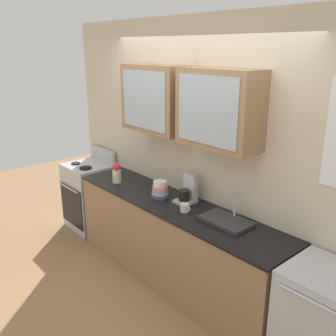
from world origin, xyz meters
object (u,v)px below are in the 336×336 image
at_px(vase, 117,173).
at_px(cup_near_sink, 185,208).
at_px(bowl_stack, 160,190).
at_px(dishwasher, 326,329).
at_px(stove_range, 89,195).
at_px(sink_faucet, 226,220).
at_px(coffee_maker, 188,192).

distance_m(vase, cup_near_sink, 1.11).
relative_size(bowl_stack, dishwasher, 0.21).
xyz_separation_m(stove_range, vase, (0.83, -0.08, 0.56)).
xyz_separation_m(sink_faucet, vase, (-1.52, -0.15, 0.10)).
relative_size(stove_range, bowl_stack, 5.80).
distance_m(sink_faucet, vase, 1.53).
relative_size(vase, dishwasher, 0.27).
bearing_deg(cup_near_sink, vase, -178.34).
distance_m(sink_faucet, bowl_stack, 0.85).
bearing_deg(stove_range, vase, -5.60).
bearing_deg(bowl_stack, vase, -172.66).
bearing_deg(vase, sink_faucet, 5.70).
distance_m(cup_near_sink, dishwasher, 1.52).
bearing_deg(coffee_maker, sink_faucet, -6.31).
relative_size(dishwasher, coffee_maker, 3.10).
bearing_deg(cup_near_sink, coffee_maker, 130.06).
bearing_deg(stove_range, bowl_stack, 0.21).
relative_size(sink_faucet, cup_near_sink, 3.81).
xyz_separation_m(vase, coffee_maker, (0.95, 0.21, -0.01)).
xyz_separation_m(sink_faucet, dishwasher, (1.03, -0.07, -0.47)).
height_order(sink_faucet, cup_near_sink, sink_faucet).
distance_m(stove_range, vase, 1.00).
bearing_deg(dishwasher, coffee_maker, 175.08).
distance_m(dishwasher, coffee_maker, 1.69).
xyz_separation_m(cup_near_sink, coffee_maker, (-0.15, 0.18, 0.07)).
bearing_deg(stove_range, dishwasher, -0.07).
distance_m(bowl_stack, dishwasher, 1.94).
height_order(stove_range, vase, vase).
bearing_deg(dishwasher, cup_near_sink, -178.21).
height_order(bowl_stack, vase, vase).
bearing_deg(stove_range, cup_near_sink, -1.45).
bearing_deg(bowl_stack, coffee_maker, 24.53).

